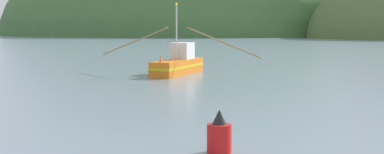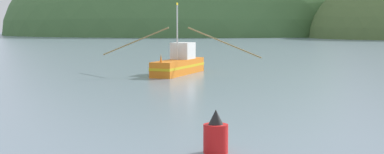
# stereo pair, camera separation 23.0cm
# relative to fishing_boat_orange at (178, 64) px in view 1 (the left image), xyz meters

# --- Properties ---
(hill_far_right) EXTENTS (168.33, 134.67, 91.95)m
(hill_far_right) POSITION_rel_fishing_boat_orange_xyz_m (2.30, 197.72, -0.91)
(hill_far_right) COLOR #47703D
(hill_far_right) RESTS_ON ground
(fishing_boat_orange) EXTENTS (13.85, 8.52, 6.15)m
(fishing_boat_orange) POSITION_rel_fishing_boat_orange_xyz_m (0.00, 0.00, 0.00)
(fishing_boat_orange) COLOR orange
(fishing_boat_orange) RESTS_ON ground
(channel_buoy) EXTENTS (0.83, 0.83, 1.46)m
(channel_buoy) POSITION_rel_fishing_boat_orange_xyz_m (2.08, -29.48, -0.31)
(channel_buoy) COLOR red
(channel_buoy) RESTS_ON ground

